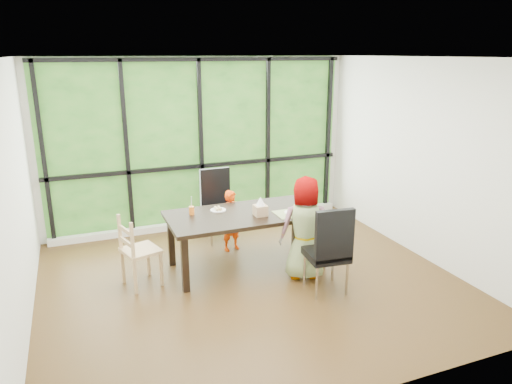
{
  "coord_description": "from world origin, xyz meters",
  "views": [
    {
      "loc": [
        -1.9,
        -4.97,
        2.75
      ],
      "look_at": [
        0.21,
        0.34,
        1.05
      ],
      "focal_mm": 33.01,
      "sensor_mm": 36.0,
      "label": 1
    }
  ],
  "objects_px": {
    "chair_end_beech": "(141,250)",
    "green_cup": "(312,207)",
    "child_older": "(307,228)",
    "plate_near": "(292,212)",
    "tissue_box": "(260,210)",
    "dining_table": "(246,240)",
    "plate_far": "(218,210)",
    "chair_window_leather": "(219,206)",
    "orange_cup": "(192,211)",
    "child_toddler": "(232,220)",
    "chair_interior_leather": "(326,248)"
  },
  "relations": [
    {
      "from": "dining_table",
      "to": "child_toddler",
      "type": "relative_size",
      "value": 2.29
    },
    {
      "from": "chair_end_beech",
      "to": "tissue_box",
      "type": "distance_m",
      "value": 1.56
    },
    {
      "from": "chair_interior_leather",
      "to": "child_older",
      "type": "xyz_separation_m",
      "value": [
        -0.04,
        0.42,
        0.12
      ]
    },
    {
      "from": "green_cup",
      "to": "child_toddler",
      "type": "bearing_deg",
      "value": 133.95
    },
    {
      "from": "orange_cup",
      "to": "tissue_box",
      "type": "xyz_separation_m",
      "value": [
        0.81,
        -0.36,
        0.01
      ]
    },
    {
      "from": "chair_window_leather",
      "to": "child_toddler",
      "type": "relative_size",
      "value": 1.22
    },
    {
      "from": "chair_interior_leather",
      "to": "chair_end_beech",
      "type": "height_order",
      "value": "chair_interior_leather"
    },
    {
      "from": "child_older",
      "to": "plate_near",
      "type": "distance_m",
      "value": 0.35
    },
    {
      "from": "chair_window_leather",
      "to": "dining_table",
      "type": "bearing_deg",
      "value": -87.33
    },
    {
      "from": "dining_table",
      "to": "plate_near",
      "type": "bearing_deg",
      "value": -21.87
    },
    {
      "from": "plate_near",
      "to": "orange_cup",
      "type": "relative_size",
      "value": 1.99
    },
    {
      "from": "chair_end_beech",
      "to": "green_cup",
      "type": "bearing_deg",
      "value": -112.9
    },
    {
      "from": "tissue_box",
      "to": "green_cup",
      "type": "bearing_deg",
      "value": -8.53
    },
    {
      "from": "green_cup",
      "to": "tissue_box",
      "type": "xyz_separation_m",
      "value": [
        -0.69,
        0.1,
        0.01
      ]
    },
    {
      "from": "plate_far",
      "to": "plate_near",
      "type": "relative_size",
      "value": 0.97
    },
    {
      "from": "chair_window_leather",
      "to": "tissue_box",
      "type": "distance_m",
      "value": 1.21
    },
    {
      "from": "chair_end_beech",
      "to": "tissue_box",
      "type": "xyz_separation_m",
      "value": [
        1.51,
        -0.14,
        0.37
      ]
    },
    {
      "from": "chair_end_beech",
      "to": "green_cup",
      "type": "height_order",
      "value": "chair_end_beech"
    },
    {
      "from": "child_older",
      "to": "orange_cup",
      "type": "xyz_separation_m",
      "value": [
        -1.27,
        0.75,
        0.15
      ]
    },
    {
      "from": "child_older",
      "to": "plate_far",
      "type": "distance_m",
      "value": 1.2
    },
    {
      "from": "child_older",
      "to": "green_cup",
      "type": "relative_size",
      "value": 11.47
    },
    {
      "from": "plate_near",
      "to": "tissue_box",
      "type": "height_order",
      "value": "tissue_box"
    },
    {
      "from": "plate_far",
      "to": "child_older",
      "type": "bearing_deg",
      "value": -40.54
    },
    {
      "from": "tissue_box",
      "to": "plate_far",
      "type": "bearing_deg",
      "value": 139.39
    },
    {
      "from": "chair_end_beech",
      "to": "plate_far",
      "type": "xyz_separation_m",
      "value": [
        1.06,
        0.24,
        0.31
      ]
    },
    {
      "from": "chair_window_leather",
      "to": "plate_far",
      "type": "xyz_separation_m",
      "value": [
        -0.25,
        -0.78,
        0.22
      ]
    },
    {
      "from": "chair_interior_leather",
      "to": "chair_window_leather",
      "type": "bearing_deg",
      "value": -64.93
    },
    {
      "from": "orange_cup",
      "to": "dining_table",
      "type": "bearing_deg",
      "value": -16.43
    },
    {
      "from": "child_toddler",
      "to": "plate_far",
      "type": "distance_m",
      "value": 0.58
    },
    {
      "from": "dining_table",
      "to": "child_toddler",
      "type": "height_order",
      "value": "child_toddler"
    },
    {
      "from": "chair_end_beech",
      "to": "orange_cup",
      "type": "relative_size",
      "value": 8.36
    },
    {
      "from": "dining_table",
      "to": "chair_window_leather",
      "type": "xyz_separation_m",
      "value": [
        -0.06,
        1.0,
        0.17
      ]
    },
    {
      "from": "plate_near",
      "to": "tissue_box",
      "type": "bearing_deg",
      "value": 171.28
    },
    {
      "from": "dining_table",
      "to": "orange_cup",
      "type": "distance_m",
      "value": 0.82
    },
    {
      "from": "dining_table",
      "to": "tissue_box",
      "type": "height_order",
      "value": "tissue_box"
    },
    {
      "from": "orange_cup",
      "to": "tissue_box",
      "type": "bearing_deg",
      "value": -23.88
    },
    {
      "from": "chair_window_leather",
      "to": "plate_far",
      "type": "distance_m",
      "value": 0.84
    },
    {
      "from": "dining_table",
      "to": "orange_cup",
      "type": "height_order",
      "value": "orange_cup"
    },
    {
      "from": "chair_end_beech",
      "to": "child_older",
      "type": "distance_m",
      "value": 2.06
    },
    {
      "from": "chair_end_beech",
      "to": "child_older",
      "type": "xyz_separation_m",
      "value": [
        1.97,
        -0.54,
        0.21
      ]
    },
    {
      "from": "chair_interior_leather",
      "to": "tissue_box",
      "type": "bearing_deg",
      "value": -52.52
    },
    {
      "from": "green_cup",
      "to": "tissue_box",
      "type": "bearing_deg",
      "value": 171.47
    },
    {
      "from": "child_toddler",
      "to": "tissue_box",
      "type": "relative_size",
      "value": 5.59
    },
    {
      "from": "dining_table",
      "to": "plate_far",
      "type": "height_order",
      "value": "plate_far"
    },
    {
      "from": "dining_table",
      "to": "chair_interior_leather",
      "type": "bearing_deg",
      "value": -56.43
    },
    {
      "from": "plate_far",
      "to": "orange_cup",
      "type": "height_order",
      "value": "orange_cup"
    },
    {
      "from": "child_older",
      "to": "chair_end_beech",
      "type": "bearing_deg",
      "value": 2.77
    },
    {
      "from": "child_older",
      "to": "orange_cup",
      "type": "relative_size",
      "value": 12.19
    },
    {
      "from": "chair_end_beech",
      "to": "chair_interior_leather",
      "type": "bearing_deg",
      "value": -131.88
    },
    {
      "from": "dining_table",
      "to": "plate_far",
      "type": "xyz_separation_m",
      "value": [
        -0.31,
        0.22,
        0.38
      ]
    }
  ]
}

